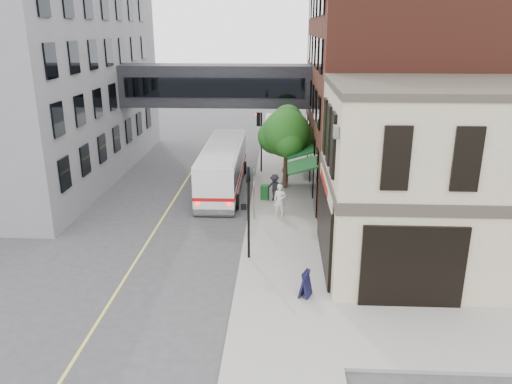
# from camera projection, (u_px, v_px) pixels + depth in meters

# --- Properties ---
(ground) EXTENTS (120.00, 120.00, 0.00)m
(ground) POSITION_uv_depth(u_px,v_px,m) (237.00, 280.00, 22.06)
(ground) COLOR #38383A
(ground) RESTS_ON ground
(sidewalk_main) EXTENTS (4.00, 60.00, 0.15)m
(sidewalk_main) POSITION_uv_depth(u_px,v_px,m) (282.00, 184.00, 35.21)
(sidewalk_main) COLOR gray
(sidewalk_main) RESTS_ON ground
(corner_building) EXTENTS (10.19, 8.12, 8.45)m
(corner_building) POSITION_uv_depth(u_px,v_px,m) (440.00, 179.00, 22.20)
(corner_building) COLOR beige
(corner_building) RESTS_ON ground
(brick_building) EXTENTS (13.76, 18.00, 14.00)m
(brick_building) POSITION_uv_depth(u_px,v_px,m) (402.00, 84.00, 33.60)
(brick_building) COLOR #55251A
(brick_building) RESTS_ON ground
(opposite_building) EXTENTS (14.00, 24.00, 14.00)m
(opposite_building) POSITION_uv_depth(u_px,v_px,m) (19.00, 80.00, 35.83)
(opposite_building) COLOR slate
(opposite_building) RESTS_ON ground
(skyway_bridge) EXTENTS (14.00, 3.18, 3.00)m
(skyway_bridge) POSITION_uv_depth(u_px,v_px,m) (217.00, 85.00, 37.22)
(skyway_bridge) COLOR black
(skyway_bridge) RESTS_ON ground
(traffic_signal_near) EXTENTS (0.44, 0.22, 4.60)m
(traffic_signal_near) POSITION_uv_depth(u_px,v_px,m) (248.00, 202.00, 23.00)
(traffic_signal_near) COLOR black
(traffic_signal_near) RESTS_ON sidewalk_main
(traffic_signal_far) EXTENTS (0.53, 0.28, 4.50)m
(traffic_signal_far) POSITION_uv_depth(u_px,v_px,m) (259.00, 130.00, 37.11)
(traffic_signal_far) COLOR black
(traffic_signal_far) RESTS_ON sidewalk_main
(street_sign_pole) EXTENTS (0.08, 0.75, 3.00)m
(street_sign_pole) POSITION_uv_depth(u_px,v_px,m) (254.00, 190.00, 28.07)
(street_sign_pole) COLOR gray
(street_sign_pole) RESTS_ON sidewalk_main
(street_tree) EXTENTS (3.80, 3.20, 5.60)m
(street_tree) POSITION_uv_depth(u_px,v_px,m) (286.00, 133.00, 33.25)
(street_tree) COLOR #382619
(street_tree) RESTS_ON sidewalk_main
(lane_marking) EXTENTS (0.12, 40.00, 0.01)m
(lane_marking) POSITION_uv_depth(u_px,v_px,m) (172.00, 202.00, 31.77)
(lane_marking) COLOR #D8CC4C
(lane_marking) RESTS_ON ground
(bus) EXTENTS (2.80, 11.23, 3.02)m
(bus) POSITION_uv_depth(u_px,v_px,m) (223.00, 165.00, 33.98)
(bus) COLOR white
(bus) RESTS_ON ground
(pedestrian_a) EXTENTS (0.74, 0.53, 1.91)m
(pedestrian_a) POSITION_uv_depth(u_px,v_px,m) (280.00, 200.00, 28.84)
(pedestrian_a) COLOR white
(pedestrian_a) RESTS_ON sidewalk_main
(pedestrian_b) EXTENTS (0.90, 0.75, 1.69)m
(pedestrian_b) POSITION_uv_depth(u_px,v_px,m) (286.00, 174.00, 34.44)
(pedestrian_b) COLOR #C07C91
(pedestrian_b) RESTS_ON sidewalk_main
(pedestrian_c) EXTENTS (1.26, 0.96, 1.73)m
(pedestrian_c) POSITION_uv_depth(u_px,v_px,m) (275.00, 187.00, 31.46)
(pedestrian_c) COLOR black
(pedestrian_c) RESTS_ON sidewalk_main
(newspaper_box) EXTENTS (0.56, 0.52, 0.95)m
(newspaper_box) POSITION_uv_depth(u_px,v_px,m) (265.00, 192.00, 31.78)
(newspaper_box) COLOR #12511C
(newspaper_box) RESTS_ON sidewalk_main
(sandwich_board) EXTENTS (0.61, 0.73, 1.11)m
(sandwich_board) POSITION_uv_depth(u_px,v_px,m) (306.00, 284.00, 20.27)
(sandwich_board) COLOR black
(sandwich_board) RESTS_ON sidewalk_main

